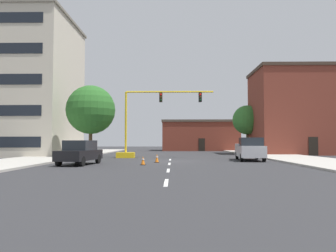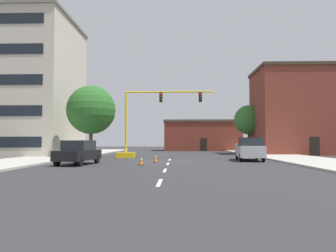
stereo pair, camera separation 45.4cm
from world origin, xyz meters
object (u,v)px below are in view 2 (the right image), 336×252
at_px(tree_right_far, 249,120).
at_px(traffic_cone_roadside_b, 156,158).
at_px(traffic_cone_roadside_a, 141,161).
at_px(pickup_truck_silver, 249,149).
at_px(tree_left_near, 91,110).
at_px(sedan_black_near_left, 78,152).
at_px(traffic_signal_gantry, 139,135).

relative_size(tree_right_far, traffic_cone_roadside_b, 9.68).
distance_m(traffic_cone_roadside_a, traffic_cone_roadside_b, 2.78).
bearing_deg(traffic_cone_roadside_a, tree_right_far, 61.05).
relative_size(tree_right_far, pickup_truck_silver, 1.21).
relative_size(tree_left_near, sedan_black_near_left, 1.58).
xyz_separation_m(traffic_signal_gantry, tree_right_far, (13.91, 12.44, 2.36)).
xyz_separation_m(traffic_cone_roadside_a, traffic_cone_roadside_b, (0.85, 2.65, 0.03)).
bearing_deg(tree_left_near, traffic_cone_roadside_b, -45.82).
xyz_separation_m(tree_left_near, sedan_black_near_left, (1.75, -9.79, -4.01)).
xyz_separation_m(tree_right_far, pickup_truck_silver, (-3.66, -16.96, -3.68)).
bearing_deg(tree_right_far, pickup_truck_silver, -102.19).
bearing_deg(pickup_truck_silver, sedan_black_near_left, -158.04).
height_order(traffic_signal_gantry, sedan_black_near_left, traffic_signal_gantry).
distance_m(tree_right_far, tree_left_near, 22.61).
distance_m(traffic_signal_gantry, tree_left_near, 5.55).
distance_m(tree_right_far, sedan_black_near_left, 28.37).
relative_size(pickup_truck_silver, traffic_cone_roadside_a, 8.87).
xyz_separation_m(pickup_truck_silver, traffic_cone_roadside_b, (-7.98, -2.97, -0.63)).
bearing_deg(traffic_cone_roadside_a, traffic_signal_gantry, 97.95).
height_order(traffic_cone_roadside_a, traffic_cone_roadside_b, traffic_cone_roadside_b).
relative_size(tree_right_far, traffic_cone_roadside_a, 10.72).
height_order(pickup_truck_silver, traffic_cone_roadside_a, pickup_truck_silver).
distance_m(tree_left_near, pickup_truck_silver, 16.24).
height_order(tree_left_near, traffic_cone_roadside_a, tree_left_near).
height_order(tree_right_far, tree_left_near, tree_left_near).
distance_m(tree_right_far, pickup_truck_silver, 17.74).
bearing_deg(tree_left_near, tree_right_far, 33.76).
height_order(pickup_truck_silver, sedan_black_near_left, pickup_truck_silver).
relative_size(traffic_signal_gantry, pickup_truck_silver, 1.77).
bearing_deg(traffic_signal_gantry, pickup_truck_silver, -23.82).
height_order(traffic_signal_gantry, tree_left_near, tree_left_near).
distance_m(tree_left_near, sedan_black_near_left, 10.72).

